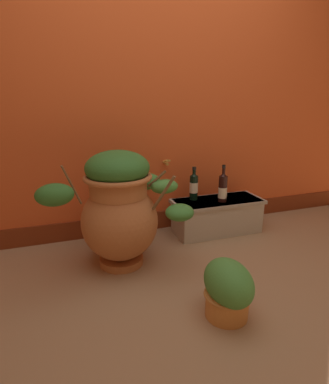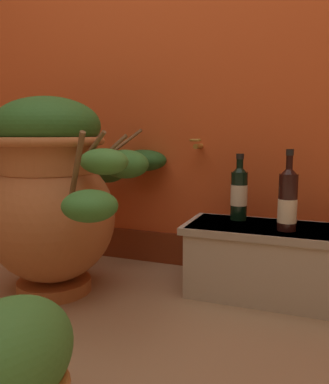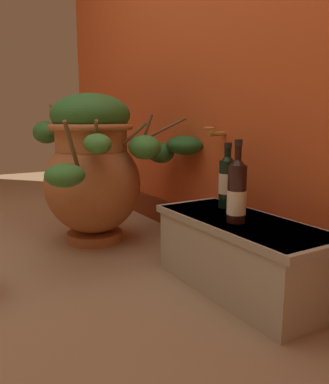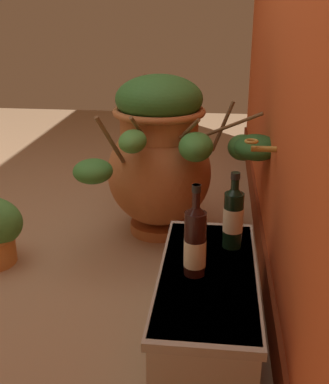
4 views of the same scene
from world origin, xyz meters
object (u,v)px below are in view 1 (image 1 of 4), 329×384
object	(u,v)px
wine_bottle_left	(223,188)
wine_bottle_middle	(194,185)
terracotta_urn	(120,206)
potted_shrub	(228,289)

from	to	relation	value
wine_bottle_left	wine_bottle_middle	size ratio (longest dim) A/B	1.09
terracotta_urn	potted_shrub	distance (m)	0.92
terracotta_urn	wine_bottle_left	world-z (taller)	terracotta_urn
wine_bottle_middle	potted_shrub	xyz separation A→B (m)	(-0.29, -1.12, -0.26)
potted_shrub	terracotta_urn	bearing A→B (deg)	119.44
terracotta_urn	wine_bottle_middle	distance (m)	0.81
wine_bottle_left	potted_shrub	bearing A→B (deg)	-116.92
wine_bottle_left	terracotta_urn	bearing A→B (deg)	-166.41
wine_bottle_middle	potted_shrub	bearing A→B (deg)	-104.44
potted_shrub	wine_bottle_left	bearing A→B (deg)	63.08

